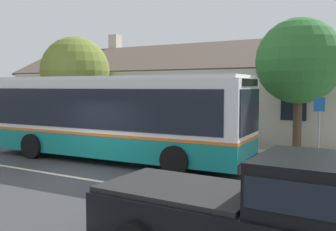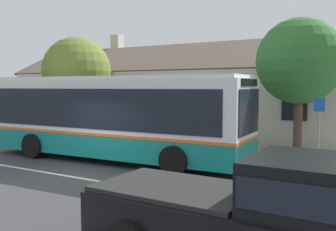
{
  "view_description": "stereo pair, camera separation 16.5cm",
  "coord_description": "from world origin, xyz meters",
  "px_view_note": "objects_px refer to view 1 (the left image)",
  "views": [
    {
      "loc": [
        8.6,
        -8.77,
        2.92
      ],
      "look_at": [
        1.18,
        4.21,
        1.75
      ],
      "focal_mm": 40.0,
      "sensor_mm": 36.0,
      "label": 1
    },
    {
      "loc": [
        8.75,
        -8.68,
        2.92
      ],
      "look_at": [
        1.18,
        4.21,
        1.75
      ],
      "focal_mm": 40.0,
      "sensor_mm": 36.0,
      "label": 2
    }
  ],
  "objects_px": {
    "pickup_truck_black": "(270,214)",
    "bike_rack": "(17,123)",
    "street_tree_primary": "(299,62)",
    "street_tree_secondary": "(75,72)",
    "bus_stop_sign": "(319,123)",
    "transit_bus": "(112,116)",
    "bench_by_building": "(48,130)"
  },
  "relations": [
    {
      "from": "pickup_truck_black",
      "to": "bike_rack",
      "type": "height_order",
      "value": "pickup_truck_black"
    },
    {
      "from": "street_tree_primary",
      "to": "street_tree_secondary",
      "type": "xyz_separation_m",
      "value": [
        -11.95,
        0.08,
        -0.15
      ]
    },
    {
      "from": "bus_stop_sign",
      "to": "pickup_truck_black",
      "type": "bearing_deg",
      "value": -87.1
    },
    {
      "from": "transit_bus",
      "to": "bench_by_building",
      "type": "xyz_separation_m",
      "value": [
        -6.32,
        2.47,
        -1.2
      ]
    },
    {
      "from": "transit_bus",
      "to": "bike_rack",
      "type": "bearing_deg",
      "value": 161.45
    },
    {
      "from": "bench_by_building",
      "to": "street_tree_primary",
      "type": "bearing_deg",
      "value": 6.11
    },
    {
      "from": "bus_stop_sign",
      "to": "bike_rack",
      "type": "height_order",
      "value": "bus_stop_sign"
    },
    {
      "from": "transit_bus",
      "to": "bench_by_building",
      "type": "distance_m",
      "value": 6.89
    },
    {
      "from": "pickup_truck_black",
      "to": "bus_stop_sign",
      "type": "relative_size",
      "value": 2.36
    },
    {
      "from": "bus_stop_sign",
      "to": "bench_by_building",
      "type": "bearing_deg",
      "value": 178.44
    },
    {
      "from": "pickup_truck_black",
      "to": "bench_by_building",
      "type": "bearing_deg",
      "value": 149.33
    },
    {
      "from": "pickup_truck_black",
      "to": "transit_bus",
      "type": "bearing_deg",
      "value": 142.86
    },
    {
      "from": "street_tree_secondary",
      "to": "bus_stop_sign",
      "type": "xyz_separation_m",
      "value": [
        12.99,
        -1.81,
        -2.1
      ]
    },
    {
      "from": "pickup_truck_black",
      "to": "street_tree_secondary",
      "type": "relative_size",
      "value": 1.0
    },
    {
      "from": "transit_bus",
      "to": "street_tree_secondary",
      "type": "bearing_deg",
      "value": 145.14
    },
    {
      "from": "street_tree_primary",
      "to": "bike_rack",
      "type": "xyz_separation_m",
      "value": [
        -16.17,
        -0.53,
        -3.21
      ]
    },
    {
      "from": "bench_by_building",
      "to": "bike_rack",
      "type": "distance_m",
      "value": 3.6
    },
    {
      "from": "bench_by_building",
      "to": "street_tree_primary",
      "type": "relative_size",
      "value": 0.31
    },
    {
      "from": "bench_by_building",
      "to": "street_tree_secondary",
      "type": "distance_m",
      "value": 3.56
    },
    {
      "from": "transit_bus",
      "to": "bus_stop_sign",
      "type": "bearing_deg",
      "value": 15.8
    },
    {
      "from": "bench_by_building",
      "to": "bike_rack",
      "type": "bearing_deg",
      "value": 166.66
    },
    {
      "from": "bike_rack",
      "to": "pickup_truck_black",
      "type": "bearing_deg",
      "value": -27.57
    },
    {
      "from": "transit_bus",
      "to": "street_tree_secondary",
      "type": "distance_m",
      "value": 7.1
    },
    {
      "from": "bench_by_building",
      "to": "bus_stop_sign",
      "type": "relative_size",
      "value": 0.71
    },
    {
      "from": "bench_by_building",
      "to": "bike_rack",
      "type": "height_order",
      "value": "bench_by_building"
    },
    {
      "from": "pickup_truck_black",
      "to": "bus_stop_sign",
      "type": "bearing_deg",
      "value": 92.9
    },
    {
      "from": "bench_by_building",
      "to": "street_tree_primary",
      "type": "height_order",
      "value": "street_tree_primary"
    },
    {
      "from": "street_tree_secondary",
      "to": "bench_by_building",
      "type": "bearing_deg",
      "value": -116.64
    },
    {
      "from": "pickup_truck_black",
      "to": "bike_rack",
      "type": "relative_size",
      "value": 4.89
    },
    {
      "from": "pickup_truck_black",
      "to": "street_tree_secondary",
      "type": "height_order",
      "value": "street_tree_secondary"
    },
    {
      "from": "bus_stop_sign",
      "to": "bike_rack",
      "type": "bearing_deg",
      "value": 176.0
    },
    {
      "from": "pickup_truck_black",
      "to": "street_tree_secondary",
      "type": "bearing_deg",
      "value": 143.8
    }
  ]
}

